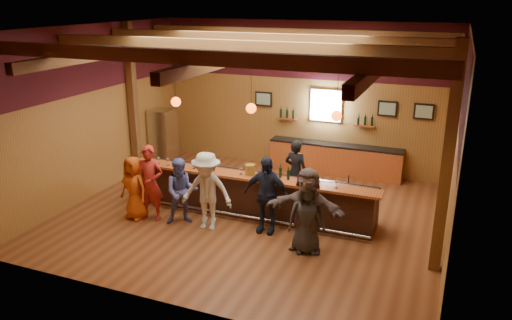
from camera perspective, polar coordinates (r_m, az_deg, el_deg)
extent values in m
plane|color=brown|center=(12.45, -0.52, -6.32)|extent=(9.00, 9.00, 0.00)
cube|color=brown|center=(15.37, 5.17, 7.23)|extent=(9.00, 0.04, 4.50)
cube|color=brown|center=(8.30, -11.11, -2.76)|extent=(9.00, 0.04, 4.50)
cube|color=brown|center=(13.99, -17.94, 5.30)|extent=(0.04, 8.00, 4.50)
cube|color=brown|center=(10.87, 21.98, 1.27)|extent=(0.04, 8.00, 4.50)
cube|color=brown|center=(11.33, -0.58, 14.84)|extent=(9.00, 8.00, 0.04)
cube|color=#3E1117|center=(15.15, 5.30, 12.42)|extent=(9.00, 0.01, 1.70)
cube|color=#3E1117|center=(13.75, -18.45, 10.98)|extent=(0.01, 8.00, 1.70)
cube|color=#3E1117|center=(10.57, 22.77, 8.55)|extent=(0.01, 8.00, 1.70)
cube|color=#573519|center=(15.05, -13.90, 6.53)|extent=(0.22, 0.22, 4.50)
cube|color=#573519|center=(9.91, 21.03, -0.19)|extent=(0.22, 0.22, 4.50)
cube|color=#573519|center=(8.67, -8.30, 11.59)|extent=(8.80, 0.20, 0.25)
cube|color=#573519|center=(10.44, -2.72, 12.87)|extent=(8.80, 0.20, 0.25)
cube|color=#573519|center=(12.28, 1.25, 13.70)|extent=(8.80, 0.20, 0.25)
cube|color=#573519|center=(14.17, 4.19, 14.28)|extent=(8.80, 0.20, 0.25)
cube|color=#573519|center=(12.82, -13.37, 12.30)|extent=(0.18, 7.80, 0.22)
cube|color=#573519|center=(11.38, -0.57, 12.08)|extent=(0.18, 7.80, 0.22)
cube|color=#573519|center=(10.61, 14.87, 11.03)|extent=(0.18, 7.80, 0.22)
cube|color=black|center=(12.24, -0.52, -4.08)|extent=(6.00, 0.60, 1.05)
cube|color=brown|center=(11.88, -0.86, -1.91)|extent=(6.30, 0.50, 0.06)
cube|color=black|center=(12.42, 0.14, -1.75)|extent=(6.00, 0.48, 0.05)
cube|color=black|center=(12.59, 0.14, -3.78)|extent=(6.00, 0.48, 0.90)
cube|color=silver|center=(11.89, 9.14, -3.16)|extent=(0.45, 0.40, 0.14)
cube|color=silver|center=(11.80, 11.51, -3.47)|extent=(0.45, 0.40, 0.14)
cylinder|color=silver|center=(12.03, -1.28, -6.44)|extent=(6.00, 0.06, 0.06)
cube|color=brown|center=(15.27, 8.99, 0.01)|extent=(4.00, 0.50, 0.90)
cube|color=black|center=(15.13, 9.07, 1.72)|extent=(4.00, 0.52, 0.05)
cube|color=silver|center=(15.16, 8.01, 6.20)|extent=(0.95, 0.08, 0.95)
cube|color=white|center=(15.11, 7.96, 6.16)|extent=(0.78, 0.01, 0.78)
cube|color=black|center=(15.72, 0.88, 6.99)|extent=(0.55, 0.04, 0.45)
cube|color=silver|center=(15.70, 0.84, 6.98)|extent=(0.45, 0.01, 0.35)
cube|color=black|center=(14.83, 14.79, 5.69)|extent=(0.55, 0.04, 0.45)
cube|color=silver|center=(14.80, 14.78, 5.67)|extent=(0.45, 0.01, 0.35)
cube|color=black|center=(14.74, 18.65, 5.27)|extent=(0.55, 0.04, 0.45)
cube|color=silver|center=(14.72, 18.64, 5.25)|extent=(0.45, 0.01, 0.35)
cube|color=brown|center=(15.53, 3.55, 4.73)|extent=(0.60, 0.18, 0.04)
cylinder|color=black|center=(15.55, 2.86, 5.34)|extent=(0.07, 0.07, 0.26)
cylinder|color=black|center=(15.49, 3.56, 5.27)|extent=(0.07, 0.07, 0.26)
cylinder|color=black|center=(15.43, 4.27, 5.21)|extent=(0.07, 0.07, 0.26)
cube|color=brown|center=(14.97, 12.32, 3.83)|extent=(0.60, 0.18, 0.04)
cylinder|color=black|center=(14.97, 11.60, 4.47)|extent=(0.07, 0.07, 0.26)
cylinder|color=black|center=(14.94, 12.36, 4.39)|extent=(0.07, 0.07, 0.26)
cylinder|color=black|center=(14.91, 13.11, 4.31)|extent=(0.07, 0.07, 0.26)
cylinder|color=black|center=(12.36, -9.29, 9.41)|extent=(0.01, 0.01, 1.25)
sphere|color=#F6470C|center=(12.47, -9.15, 6.58)|extent=(0.24, 0.24, 0.24)
cylinder|color=black|center=(11.46, -0.56, 8.97)|extent=(0.01, 0.01, 1.25)
sphere|color=#F6470C|center=(11.58, -0.55, 5.92)|extent=(0.24, 0.24, 0.24)
cylinder|color=black|center=(10.87, 9.33, 8.22)|extent=(0.01, 0.01, 1.25)
sphere|color=#F6470C|center=(11.00, 9.17, 5.01)|extent=(0.24, 0.24, 0.24)
cube|color=silver|center=(16.11, -10.57, 2.57)|extent=(0.70, 0.70, 1.80)
imported|color=#C34D12|center=(12.36, -13.74, -3.11)|extent=(0.85, 0.64, 1.57)
imported|color=maroon|center=(12.17, -12.02, -2.60)|extent=(0.74, 0.55, 1.85)
imported|color=#5660AC|center=(11.88, -8.50, -3.55)|extent=(0.98, 0.92, 1.61)
imported|color=beige|center=(11.48, -5.65, -3.56)|extent=(1.27, 0.83, 1.85)
imported|color=#191E32|center=(11.28, 1.15, -3.99)|extent=(1.06, 0.45, 1.81)
imported|color=brown|center=(10.51, 5.83, -5.72)|extent=(1.72, 0.58, 1.85)
imported|color=#28292B|center=(10.52, 5.81, -6.49)|extent=(0.90, 0.74, 1.58)
imported|color=black|center=(12.95, 4.57, -1.33)|extent=(0.67, 0.49, 1.70)
cylinder|color=brown|center=(11.88, -0.67, -1.10)|extent=(0.24, 0.24, 0.26)
cylinder|color=black|center=(11.72, 2.79, -1.43)|extent=(0.07, 0.07, 0.25)
cylinder|color=black|center=(11.66, 2.81, -0.66)|extent=(0.02, 0.02, 0.08)
cylinder|color=black|center=(11.59, 3.70, -1.71)|extent=(0.07, 0.07, 0.23)
cylinder|color=black|center=(11.54, 3.72, -0.99)|extent=(0.02, 0.02, 0.08)
cylinder|color=silver|center=(12.92, -11.07, -0.41)|extent=(0.07, 0.07, 0.01)
cylinder|color=silver|center=(12.90, -11.08, -0.18)|extent=(0.01, 0.01, 0.10)
sphere|color=silver|center=(12.87, -11.10, 0.18)|extent=(0.08, 0.08, 0.08)
cylinder|color=silver|center=(12.76, -10.03, -0.59)|extent=(0.08, 0.08, 0.01)
cylinder|color=silver|center=(12.74, -10.04, -0.34)|extent=(0.01, 0.01, 0.11)
sphere|color=silver|center=(12.71, -10.07, 0.04)|extent=(0.09, 0.09, 0.09)
cylinder|color=silver|center=(12.44, -7.11, -0.95)|extent=(0.07, 0.07, 0.01)
cylinder|color=silver|center=(12.42, -7.12, -0.70)|extent=(0.01, 0.01, 0.11)
sphere|color=silver|center=(12.39, -7.13, -0.32)|extent=(0.08, 0.08, 0.08)
cylinder|color=silver|center=(12.21, -5.33, -1.25)|extent=(0.07, 0.07, 0.01)
cylinder|color=silver|center=(12.19, -5.34, -1.00)|extent=(0.01, 0.01, 0.10)
sphere|color=silver|center=(12.17, -5.35, -0.62)|extent=(0.08, 0.08, 0.08)
cylinder|color=silver|center=(11.96, -1.74, -1.61)|extent=(0.07, 0.07, 0.01)
cylinder|color=silver|center=(11.94, -1.74, -1.38)|extent=(0.01, 0.01, 0.10)
sphere|color=silver|center=(11.91, -1.74, -1.02)|extent=(0.08, 0.08, 0.08)
cylinder|color=silver|center=(11.60, 2.07, -2.25)|extent=(0.07, 0.07, 0.01)
cylinder|color=silver|center=(11.58, 2.08, -2.00)|extent=(0.01, 0.01, 0.10)
sphere|color=silver|center=(11.56, 2.08, -1.62)|extent=(0.08, 0.08, 0.08)
cylinder|color=silver|center=(11.41, 5.89, -2.69)|extent=(0.07, 0.07, 0.01)
cylinder|color=silver|center=(11.39, 5.90, -2.43)|extent=(0.01, 0.01, 0.11)
sphere|color=silver|center=(11.36, 5.92, -2.02)|extent=(0.08, 0.08, 0.08)
cylinder|color=silver|center=(11.25, 9.17, -3.16)|extent=(0.07, 0.07, 0.01)
cylinder|color=silver|center=(11.22, 9.18, -2.90)|extent=(0.01, 0.01, 0.10)
sphere|color=silver|center=(11.19, 9.20, -2.49)|extent=(0.08, 0.08, 0.08)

